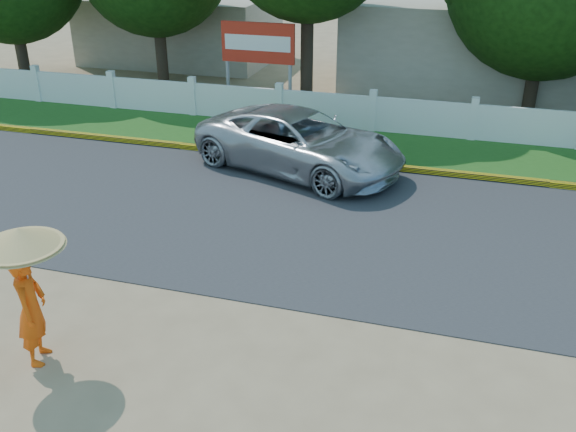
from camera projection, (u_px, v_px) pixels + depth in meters
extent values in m
plane|color=#9E8460|center=(253.00, 341.00, 10.28)|extent=(120.00, 120.00, 0.00)
cube|color=#38383A|center=(320.00, 222.00, 14.17)|extent=(60.00, 7.00, 0.02)
cube|color=#2D601E|center=(363.00, 146.00, 18.71)|extent=(60.00, 3.50, 0.03)
cube|color=yellow|center=(352.00, 163.00, 17.21)|extent=(40.00, 0.18, 0.16)
cube|color=silver|center=(372.00, 114.00, 19.73)|extent=(40.00, 0.10, 1.10)
cube|color=#B7AD99|center=(482.00, 44.00, 24.39)|extent=(10.00, 6.00, 3.20)
cube|color=#B7AD99|center=(181.00, 29.00, 28.65)|extent=(8.00, 5.00, 2.80)
imported|color=#B0B3B9|center=(300.00, 142.00, 16.68)|extent=(6.15, 4.30, 1.56)
imported|color=#F4520C|center=(31.00, 309.00, 9.49)|extent=(0.63, 0.77, 1.81)
cylinder|color=#99989E|center=(26.00, 269.00, 9.18)|extent=(0.03, 0.03, 1.17)
cone|color=tan|center=(19.00, 238.00, 8.96)|extent=(1.24, 1.24, 0.30)
cylinder|color=gray|center=(228.00, 80.00, 21.80)|extent=(0.12, 0.12, 2.00)
cylinder|color=gray|center=(290.00, 84.00, 21.24)|extent=(0.12, 0.12, 2.00)
cube|color=red|center=(258.00, 43.00, 20.96)|extent=(2.50, 0.12, 1.30)
cube|color=silver|center=(257.00, 43.00, 20.91)|extent=(2.25, 0.02, 0.49)
cylinder|color=#473828|center=(534.00, 74.00, 21.34)|extent=(0.44, 0.44, 2.58)
cylinder|color=#473828|center=(161.00, 43.00, 24.78)|extent=(0.44, 0.44, 3.11)
cylinder|color=#473828|center=(307.00, 45.00, 22.10)|extent=(0.44, 0.44, 4.03)
cylinder|color=#473828|center=(21.00, 47.00, 24.94)|extent=(0.44, 0.44, 2.82)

